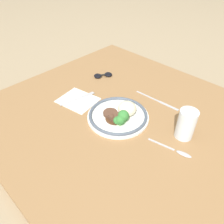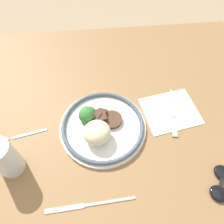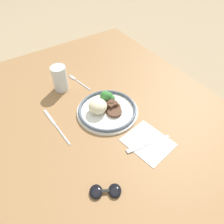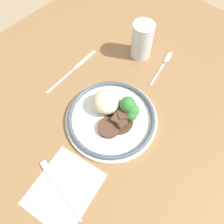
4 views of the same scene
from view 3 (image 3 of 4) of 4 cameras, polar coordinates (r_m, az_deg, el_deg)
ground_plane at (r=0.95m, az=-3.98°, el=-0.73°), size 8.00×8.00×0.00m
dining_table at (r=0.93m, az=-4.04°, el=0.09°), size 1.18×0.99×0.04m
napkin at (r=0.81m, az=9.38°, el=-7.81°), size 0.19×0.17×0.00m
plate at (r=0.89m, az=-1.53°, el=1.04°), size 0.25×0.25×0.07m
juice_glass at (r=1.01m, az=-13.43°, el=8.35°), size 0.07×0.07×0.12m
fork at (r=0.80m, az=8.35°, el=-8.59°), size 0.04×0.17×0.00m
knife at (r=0.88m, az=-14.59°, el=-3.24°), size 0.22×0.02×0.00m
spoon at (r=1.08m, az=-9.62°, el=8.44°), size 0.16×0.04×0.01m
sunglasses at (r=0.70m, az=-1.74°, el=-19.94°), size 0.09×0.11×0.01m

